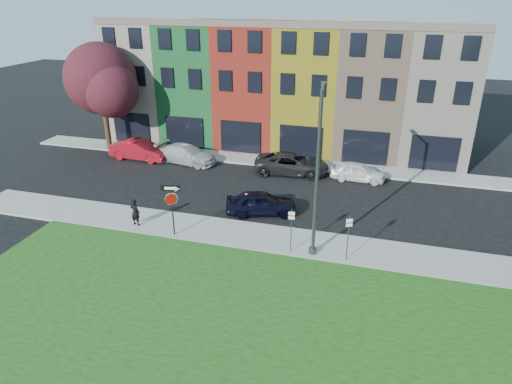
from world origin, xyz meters
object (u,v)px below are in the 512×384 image
(stop_sign, at_px, (171,200))
(street_lamp, at_px, (317,175))
(sedan_near, at_px, (261,203))
(man, at_px, (135,212))

(stop_sign, distance_m, street_lamp, 7.98)
(stop_sign, relative_size, sedan_near, 0.66)
(sedan_near, distance_m, street_lamp, 6.41)
(street_lamp, bearing_deg, stop_sign, 176.81)
(sedan_near, bearing_deg, man, 101.56)
(sedan_near, relative_size, street_lamp, 0.54)
(stop_sign, height_order, sedan_near, stop_sign)
(sedan_near, bearing_deg, stop_sign, 118.87)
(man, height_order, street_lamp, street_lamp)
(stop_sign, distance_m, man, 2.96)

